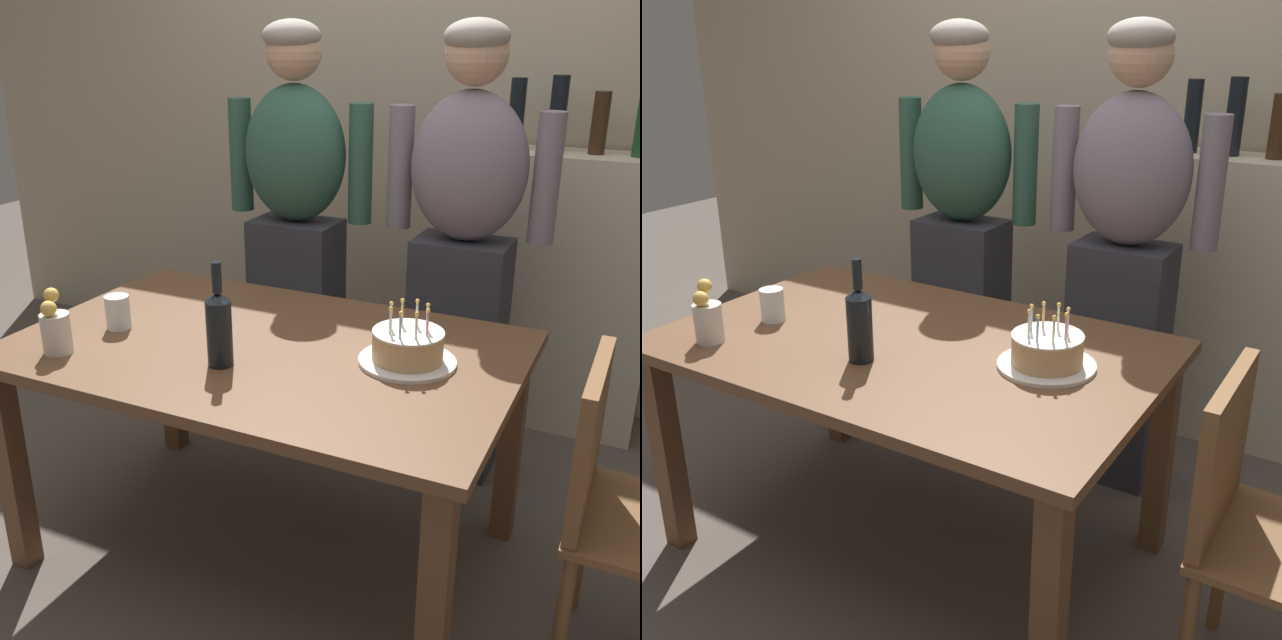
{
  "view_description": "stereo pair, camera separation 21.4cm",
  "coord_description": "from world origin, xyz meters",
  "views": [
    {
      "loc": [
        1.04,
        -1.77,
        1.62
      ],
      "look_at": [
        0.17,
        0.02,
        0.84
      ],
      "focal_mm": 41.67,
      "sensor_mm": 36.0,
      "label": 1
    },
    {
      "loc": [
        1.22,
        -1.67,
        1.62
      ],
      "look_at": [
        0.17,
        0.02,
        0.84
      ],
      "focal_mm": 41.67,
      "sensor_mm": 36.0,
      "label": 2
    }
  ],
  "objects": [
    {
      "name": "flower_vase",
      "position": [
        -0.52,
        -0.31,
        0.82
      ],
      "size": [
        0.09,
        0.09,
        0.19
      ],
      "color": "silver",
      "rests_on": "dining_table"
    },
    {
      "name": "person_man_bearded",
      "position": [
        -0.3,
        0.77,
        0.87
      ],
      "size": [
        0.61,
        0.27,
        1.66
      ],
      "rotation": [
        0.0,
        0.0,
        3.14
      ],
      "color": "#33333D",
      "rests_on": "ground_plane"
    },
    {
      "name": "person_woman_cardigan",
      "position": [
        0.38,
        0.77,
        0.87
      ],
      "size": [
        0.61,
        0.27,
        1.66
      ],
      "rotation": [
        0.0,
        0.0,
        3.14
      ],
      "color": "#33333D",
      "rests_on": "ground_plane"
    },
    {
      "name": "birthday_cake",
      "position": [
        0.43,
        0.06,
        0.79
      ],
      "size": [
        0.28,
        0.28,
        0.18
      ],
      "color": "white",
      "rests_on": "dining_table"
    },
    {
      "name": "shelf_cabinet",
      "position": [
        0.66,
        1.33,
        0.6
      ],
      "size": [
        0.75,
        0.3,
        1.47
      ],
      "color": "beige",
      "rests_on": "ground_plane"
    },
    {
      "name": "dining_chair",
      "position": [
        1.04,
        -0.03,
        0.52
      ],
      "size": [
        0.42,
        0.42,
        0.87
      ],
      "rotation": [
        0.0,
        0.0,
        1.57
      ],
      "color": "brown",
      "rests_on": "ground_plane"
    },
    {
      "name": "wine_bottle",
      "position": [
        -0.04,
        -0.18,
        0.86
      ],
      "size": [
        0.07,
        0.07,
        0.3
      ],
      "color": "black",
      "rests_on": "dining_table"
    },
    {
      "name": "water_glass_near",
      "position": [
        -0.48,
        -0.09,
        0.79
      ],
      "size": [
        0.08,
        0.08,
        0.11
      ],
      "primitive_type": "cylinder",
      "color": "silver",
      "rests_on": "dining_table"
    },
    {
      "name": "back_wall",
      "position": [
        0.0,
        1.55,
        1.3
      ],
      "size": [
        5.2,
        0.1,
        2.6
      ],
      "primitive_type": "cube",
      "color": "tan",
      "rests_on": "ground_plane"
    },
    {
      "name": "ground_plane",
      "position": [
        0.0,
        0.0,
        0.0
      ],
      "size": [
        10.0,
        10.0,
        0.0
      ],
      "primitive_type": "plane",
      "color": "#564C44"
    },
    {
      "name": "dining_table",
      "position": [
        0.0,
        0.0,
        0.64
      ],
      "size": [
        1.5,
        0.96,
        0.74
      ],
      "color": "brown",
      "rests_on": "ground_plane"
    }
  ]
}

